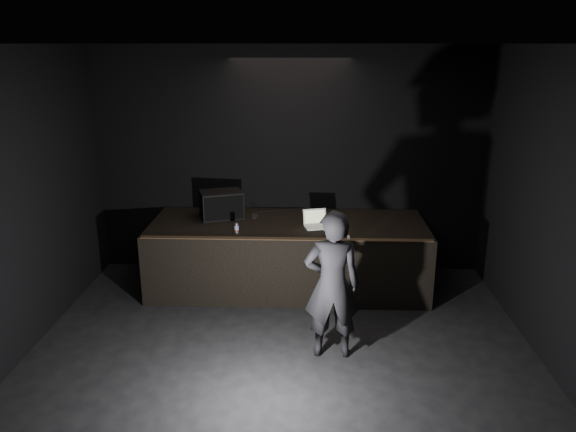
# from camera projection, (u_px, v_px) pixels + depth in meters

# --- Properties ---
(ground) EXTENTS (7.00, 7.00, 0.00)m
(ground) POSITION_uv_depth(u_px,v_px,m) (278.00, 394.00, 5.85)
(ground) COLOR black
(ground) RESTS_ON ground
(room_walls) EXTENTS (6.10, 7.10, 3.52)m
(room_walls) POSITION_uv_depth(u_px,v_px,m) (277.00, 208.00, 5.26)
(room_walls) COLOR black
(room_walls) RESTS_ON ground
(stage_riser) EXTENTS (4.00, 1.50, 1.00)m
(stage_riser) POSITION_uv_depth(u_px,v_px,m) (288.00, 255.00, 8.31)
(stage_riser) COLOR black
(stage_riser) RESTS_ON ground
(riser_lip) EXTENTS (3.92, 0.10, 0.01)m
(riser_lip) POSITION_uv_depth(u_px,v_px,m) (286.00, 239.00, 7.49)
(riser_lip) COLOR brown
(riser_lip) RESTS_ON stage_riser
(stage_monitor) EXTENTS (0.71, 0.61, 0.41)m
(stage_monitor) POSITION_uv_depth(u_px,v_px,m) (222.00, 205.00, 8.36)
(stage_monitor) COLOR black
(stage_monitor) RESTS_ON stage_riser
(cable) EXTENTS (0.75, 0.30, 0.02)m
(cable) POSITION_uv_depth(u_px,v_px,m) (279.00, 211.00, 8.74)
(cable) COLOR black
(cable) RESTS_ON stage_riser
(laptop) EXTENTS (0.40, 0.37, 0.23)m
(laptop) POSITION_uv_depth(u_px,v_px,m) (316.00, 222.00, 8.00)
(laptop) COLOR silver
(laptop) RESTS_ON stage_riser
(beer_can) EXTENTS (0.06, 0.06, 0.14)m
(beer_can) POSITION_uv_depth(u_px,v_px,m) (237.00, 228.00, 7.72)
(beer_can) COLOR silver
(beer_can) RESTS_ON stage_riser
(plastic_cup) EXTENTS (0.08, 0.08, 0.10)m
(plastic_cup) POSITION_uv_depth(u_px,v_px,m) (255.00, 217.00, 8.28)
(plastic_cup) COLOR white
(plastic_cup) RESTS_ON stage_riser
(wii_remote) EXTENTS (0.03, 0.14, 0.03)m
(wii_remote) POSITION_uv_depth(u_px,v_px,m) (348.00, 238.00, 7.51)
(wii_remote) COLOR white
(wii_remote) RESTS_ON stage_riser
(person) EXTENTS (0.66, 0.44, 1.77)m
(person) POSITION_uv_depth(u_px,v_px,m) (332.00, 285.00, 6.36)
(person) COLOR black
(person) RESTS_ON ground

